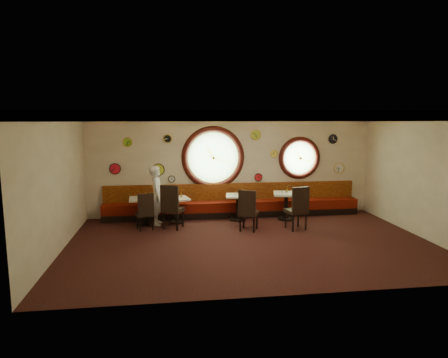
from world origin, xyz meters
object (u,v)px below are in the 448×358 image
condiment_c_salt (235,193)px  chair_c (248,208)px  table_c (238,204)px  condiment_a_salt (138,196)px  chair_d (298,205)px  condiment_d_salt (282,191)px  condiment_a_bottle (146,195)px  condiment_c_pepper (239,194)px  condiment_c_bottle (242,192)px  condiment_d_pepper (286,192)px  table_d (286,203)px  chair_a (145,209)px  condiment_b_salt (176,196)px  condiment_b_pepper (178,196)px  waiter (157,195)px  condiment_a_pepper (141,196)px  table_b (177,207)px  condiment_d_bottle (287,190)px  chair_b (171,204)px  condiment_b_bottle (181,195)px  table_a (142,208)px

condiment_c_salt → chair_c: bearing=-83.8°
table_c → condiment_a_salt: (-2.94, -0.04, 0.33)m
chair_d → condiment_d_salt: chair_d is taller
condiment_a_bottle → chair_d: bearing=-17.1°
chair_c → condiment_c_pepper: chair_c is taller
chair_d → condiment_c_bottle: (-1.33, 1.29, 0.17)m
condiment_c_pepper → condiment_d_pepper: 1.43m
table_d → chair_a: 4.22m
condiment_a_bottle → condiment_c_bottle: (2.84, 0.01, 0.01)m
table_d → condiment_b_salt: condiment_b_salt is taller
condiment_b_pepper → condiment_a_bottle: (-0.91, 0.03, 0.06)m
condiment_c_pepper → waiter: size_ratio=0.05×
condiment_c_pepper → waiter: 2.41m
chair_a → condiment_c_salt: (2.64, 0.80, 0.23)m
chair_c → condiment_b_salt: 2.29m
table_c → condiment_b_pepper: 1.83m
condiment_a_salt → condiment_a_pepper: (0.07, -0.03, 0.01)m
chair_a → condiment_a_salt: 0.75m
chair_a → condiment_c_pepper: size_ratio=6.97×
table_b → condiment_d_bottle: size_ratio=4.90×
table_b → condiment_a_pepper: condiment_a_pepper is taller
chair_c → condiment_c_bottle: 1.22m
table_b → table_d: table_d is taller
table_d → chair_d: size_ratio=1.20×
chair_c → chair_b: bearing=-168.7°
condiment_b_bottle → condiment_b_salt: bearing=-179.4°
chair_d → condiment_a_salt: 4.57m
condiment_c_bottle → table_b: bearing=-179.0°
condiment_c_salt → waiter: (-2.33, -0.21, 0.03)m
condiment_d_pepper → condiment_b_bottle: (-3.13, 0.19, -0.05)m
condiment_a_bottle → condiment_b_salt: bearing=1.7°
chair_d → condiment_d_bottle: bearing=74.7°
chair_d → condiment_a_pepper: (-4.33, 1.19, 0.14)m
chair_c → condiment_a_pepper: 3.15m
table_a → condiment_b_pepper: condiment_b_pepper is taller
condiment_a_bottle → waiter: 0.34m
condiment_b_salt → condiment_a_salt: bearing=-175.9°
condiment_d_salt → chair_d: bearing=-83.9°
condiment_c_salt → condiment_d_bottle: 1.59m
table_b → condiment_d_pepper: (3.27, -0.13, 0.41)m
chair_a → waiter: size_ratio=0.38×
condiment_c_salt → condiment_d_salt: bearing=-8.4°
table_a → condiment_d_salt: 4.19m
condiment_a_salt → condiment_a_pepper: condiment_a_pepper is taller
chair_b → condiment_b_pepper: size_ratio=7.69×
condiment_d_salt → condiment_c_pepper: condiment_d_salt is taller
condiment_c_bottle → waiter: bearing=-176.8°
condiment_c_salt → condiment_a_bottle: condiment_a_bottle is taller
condiment_a_bottle → condiment_c_bottle: 2.84m
table_b → condiment_a_salt: size_ratio=9.67×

